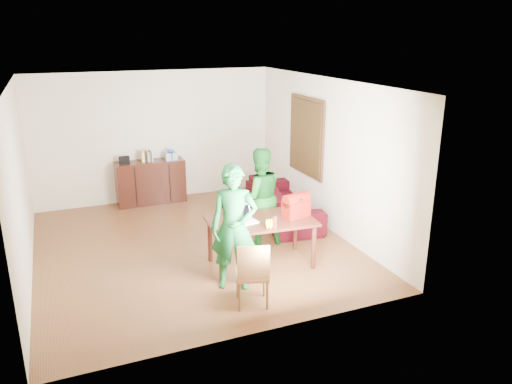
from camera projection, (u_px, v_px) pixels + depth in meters
name	position (u px, v px, depth m)	size (l,w,h in m)	color
room	(189.00, 169.00, 8.11)	(5.20, 5.70, 2.90)	#452911
table	(261.00, 225.00, 7.53)	(1.66, 1.02, 0.74)	black
chair	(252.00, 286.00, 6.53)	(0.51, 0.50, 0.91)	brown
person_near	(234.00, 228.00, 6.82)	(0.65, 0.43, 1.78)	#125323
person_far	(259.00, 197.00, 8.28)	(0.80, 0.63, 1.65)	#125417
laptop	(246.00, 220.00, 7.37)	(0.37, 0.28, 0.23)	white
bananas	(269.00, 227.00, 7.16)	(0.15, 0.09, 0.05)	gold
bottle	(275.00, 221.00, 7.16)	(0.07, 0.07, 0.20)	#531C13
red_bag	(296.00, 208.00, 7.58)	(0.40, 0.23, 0.29)	maroon
sofa	(283.00, 202.00, 9.55)	(2.30, 0.90, 0.67)	#3E080A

